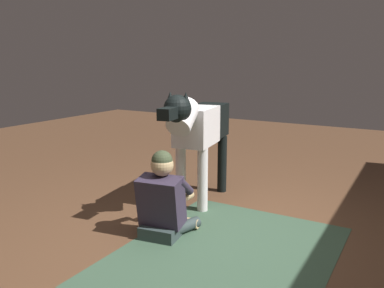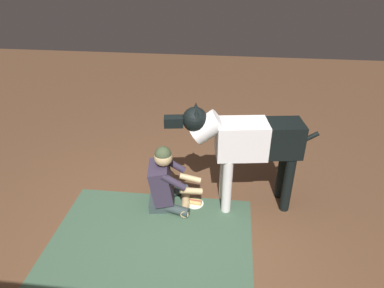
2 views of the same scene
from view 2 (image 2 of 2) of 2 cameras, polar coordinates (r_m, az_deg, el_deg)
name	(u,v)px [view 2 (image 2 of 2)]	position (r m, az deg, el deg)	size (l,w,h in m)	color
ground_plane	(167,228)	(4.02, -4.21, -13.57)	(14.30, 14.30, 0.00)	brown
area_rug	(150,244)	(3.85, -6.98, -16.10)	(2.16, 1.69, 0.01)	#395540
person_sitting_on_floor	(166,182)	(4.12, -4.31, -6.34)	(0.68, 0.57, 0.82)	#313E3E
large_dog	(247,142)	(3.90, 9.00, 0.26)	(1.71, 0.49, 1.32)	silver
hot_dog_on_plate	(195,202)	(4.31, 0.48, -9.57)	(0.21, 0.21, 0.06)	white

